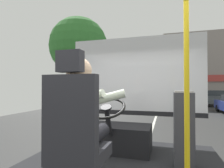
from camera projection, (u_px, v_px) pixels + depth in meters
ground at (155, 119)px, 10.31m from camera, size 18.00×44.00×0.06m
driver_seat at (76, 138)px, 1.60m from camera, size 0.48×0.48×1.30m
bus_driver at (82, 112)px, 1.72m from camera, size 0.76×0.57×0.83m
steering_console at (115, 136)px, 2.85m from camera, size 1.10×0.99×0.85m
handrail_pole at (187, 77)px, 1.54m from camera, size 0.04×0.04×2.17m
fare_box at (184, 129)px, 2.28m from camera, size 0.24×0.20×0.95m
windshield_panel at (135, 84)px, 3.45m from camera, size 2.50×0.08×1.48m
street_tree at (79, 46)px, 10.42m from camera, size 3.29×3.29×5.76m
shop_building at (215, 70)px, 19.03m from camera, size 10.32×5.55×7.04m
parked_car_charcoal at (212, 97)px, 17.68m from camera, size 1.97×4.25×1.46m
parked_car_red at (205, 96)px, 22.54m from camera, size 1.96×4.45×1.32m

